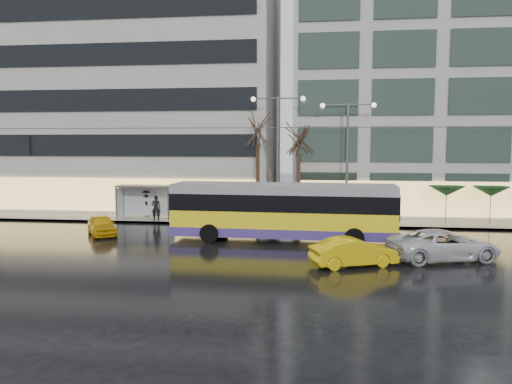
% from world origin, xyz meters
% --- Properties ---
extents(ground, '(140.00, 140.00, 0.00)m').
position_xyz_m(ground, '(0.00, 0.00, 0.00)').
color(ground, black).
rests_on(ground, ground).
extents(sidewalk, '(80.00, 10.00, 0.15)m').
position_xyz_m(sidewalk, '(2.00, 14.00, 0.07)').
color(sidewalk, gray).
rests_on(sidewalk, ground).
extents(kerb, '(80.00, 0.10, 0.15)m').
position_xyz_m(kerb, '(2.00, 9.05, 0.07)').
color(kerb, slate).
rests_on(kerb, ground).
extents(building_left, '(34.00, 14.00, 22.00)m').
position_xyz_m(building_left, '(-16.00, 19.00, 11.15)').
color(building_left, '#A3A09C').
rests_on(building_left, sidewalk).
extents(building_right, '(32.00, 14.00, 25.00)m').
position_xyz_m(building_right, '(19.00, 19.00, 12.65)').
color(building_right, '#A3A09C').
rests_on(building_right, sidewalk).
extents(trolleybus, '(13.40, 5.40, 6.17)m').
position_xyz_m(trolleybus, '(2.88, 3.93, 1.67)').
color(trolleybus, yellow).
rests_on(trolleybus, ground).
extents(catenary, '(42.24, 5.12, 7.00)m').
position_xyz_m(catenary, '(1.00, 7.94, 4.25)').
color(catenary, '#595B60').
rests_on(catenary, ground).
extents(bus_shelter, '(4.20, 1.60, 2.51)m').
position_xyz_m(bus_shelter, '(-8.38, 10.69, 1.96)').
color(bus_shelter, '#595B60').
rests_on(bus_shelter, sidewalk).
extents(street_lamp_near, '(3.96, 0.36, 9.03)m').
position_xyz_m(street_lamp_near, '(2.00, 10.80, 5.99)').
color(street_lamp_near, '#595B60').
rests_on(street_lamp_near, sidewalk).
extents(street_lamp_far, '(3.96, 0.36, 8.53)m').
position_xyz_m(street_lamp_far, '(7.00, 10.80, 5.71)').
color(street_lamp_far, '#595B60').
rests_on(street_lamp_far, sidewalk).
extents(tree_a, '(3.20, 3.20, 8.40)m').
position_xyz_m(tree_a, '(0.50, 11.00, 7.09)').
color(tree_a, black).
rests_on(tree_a, sidewalk).
extents(tree_b, '(3.20, 3.20, 7.70)m').
position_xyz_m(tree_b, '(3.50, 11.20, 6.40)').
color(tree_b, black).
rests_on(tree_b, sidewalk).
extents(parasol_a, '(2.50, 2.50, 2.65)m').
position_xyz_m(parasol_a, '(14.00, 11.00, 2.45)').
color(parasol_a, '#595B60').
rests_on(parasol_a, sidewalk).
extents(parasol_b, '(2.50, 2.50, 2.65)m').
position_xyz_m(parasol_b, '(17.00, 11.00, 2.45)').
color(parasol_b, '#595B60').
rests_on(parasol_b, sidewalk).
extents(taxi_a, '(3.25, 3.95, 1.27)m').
position_xyz_m(taxi_a, '(-8.68, 4.29, 0.63)').
color(taxi_a, '#DFA50B').
rests_on(taxi_a, ground).
extents(taxi_b, '(4.37, 2.86, 1.36)m').
position_xyz_m(taxi_b, '(6.68, -1.91, 0.68)').
color(taxi_b, yellow).
rests_on(taxi_b, ground).
extents(sedan_silver, '(5.96, 3.94, 1.52)m').
position_xyz_m(sedan_silver, '(11.25, -0.07, 0.76)').
color(sedan_silver, silver).
rests_on(sedan_silver, ground).
extents(pedestrian_a, '(1.18, 1.19, 2.19)m').
position_xyz_m(pedestrian_a, '(-6.81, 9.40, 1.57)').
color(pedestrian_a, black).
rests_on(pedestrian_a, sidewalk).
extents(pedestrian_b, '(1.16, 1.06, 1.92)m').
position_xyz_m(pedestrian_b, '(-3.40, 9.93, 1.11)').
color(pedestrian_b, black).
rests_on(pedestrian_b, sidewalk).
extents(pedestrian_c, '(1.22, 0.86, 2.11)m').
position_xyz_m(pedestrian_c, '(-8.18, 11.38, 1.27)').
color(pedestrian_c, black).
rests_on(pedestrian_c, sidewalk).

